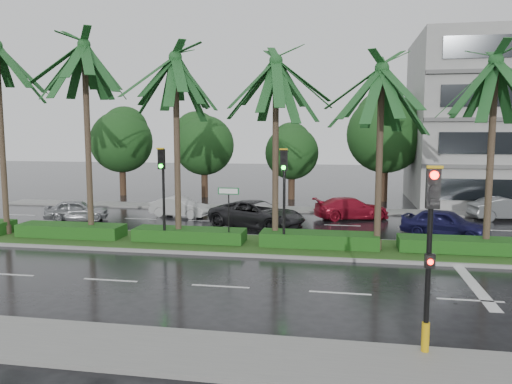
% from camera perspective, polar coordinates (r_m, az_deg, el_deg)
% --- Properties ---
extents(ground, '(120.00, 120.00, 0.00)m').
position_cam_1_polar(ground, '(21.95, -0.85, -6.85)').
color(ground, black).
rests_on(ground, ground).
extents(near_sidewalk, '(40.00, 2.40, 0.12)m').
position_cam_1_polar(near_sidewalk, '(12.58, -10.18, -17.39)').
color(near_sidewalk, slate).
rests_on(near_sidewalk, ground).
extents(far_sidewalk, '(40.00, 2.00, 0.12)m').
position_cam_1_polar(far_sidewalk, '(33.57, 3.06, -1.95)').
color(far_sidewalk, slate).
rests_on(far_sidewalk, ground).
extents(median, '(36.00, 4.00, 0.15)m').
position_cam_1_polar(median, '(22.88, -0.37, -6.07)').
color(median, gray).
rests_on(median, ground).
extents(hedge, '(35.20, 1.40, 0.60)m').
position_cam_1_polar(hedge, '(22.80, -0.37, -5.16)').
color(hedge, '#184714').
rests_on(hedge, median).
extents(lane_markings, '(34.00, 13.06, 0.01)m').
position_cam_1_polar(lane_markings, '(21.17, 7.08, -7.39)').
color(lane_markings, silver).
rests_on(lane_markings, ground).
extents(palm_row, '(26.30, 4.20, 9.97)m').
position_cam_1_polar(palm_row, '(22.74, -3.59, 13.63)').
color(palm_row, '#3B2F22').
rests_on(palm_row, median).
extents(signal_near, '(0.34, 0.45, 4.36)m').
position_cam_1_polar(signal_near, '(12.00, 19.23, -6.52)').
color(signal_near, black).
rests_on(signal_near, near_sidewalk).
extents(signal_median_left, '(0.34, 0.42, 4.36)m').
position_cam_1_polar(signal_median_left, '(22.82, -10.63, 1.21)').
color(signal_median_left, black).
rests_on(signal_median_left, median).
extents(signal_median_right, '(0.34, 0.42, 4.36)m').
position_cam_1_polar(signal_median_right, '(21.49, 3.22, 0.97)').
color(signal_median_right, black).
rests_on(signal_median_right, median).
extents(street_sign, '(0.95, 0.09, 2.60)m').
position_cam_1_polar(street_sign, '(22.21, -3.16, -1.11)').
color(street_sign, black).
rests_on(street_sign, median).
extents(bg_trees, '(33.16, 5.74, 8.29)m').
position_cam_1_polar(bg_trees, '(38.62, 6.03, 6.23)').
color(bg_trees, '#382519').
rests_on(bg_trees, ground).
extents(car_silver, '(2.62, 3.91, 1.24)m').
position_cam_1_polar(car_silver, '(31.34, -19.79, -1.95)').
color(car_silver, '#9C9EA3').
rests_on(car_silver, ground).
extents(car_white, '(1.97, 3.90, 1.23)m').
position_cam_1_polar(car_white, '(31.08, -8.69, -1.70)').
color(car_white, '#B3B3B3').
rests_on(car_white, ground).
extents(car_darkgrey, '(4.27, 5.86, 1.48)m').
position_cam_1_polar(car_darkgrey, '(27.18, 0.15, -2.58)').
color(car_darkgrey, black).
rests_on(car_darkgrey, ground).
extents(car_red, '(3.14, 4.83, 1.30)m').
position_cam_1_polar(car_red, '(30.48, 10.84, -1.84)').
color(car_red, maroon).
rests_on(car_red, ground).
extents(car_blue, '(3.25, 4.48, 1.42)m').
position_cam_1_polar(car_blue, '(26.42, 20.77, -3.38)').
color(car_blue, '#191849').
rests_on(car_blue, ground).
extents(car_grey, '(2.26, 4.29, 1.34)m').
position_cam_1_polar(car_grey, '(33.12, 26.59, -1.72)').
color(car_grey, slate).
rests_on(car_grey, ground).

